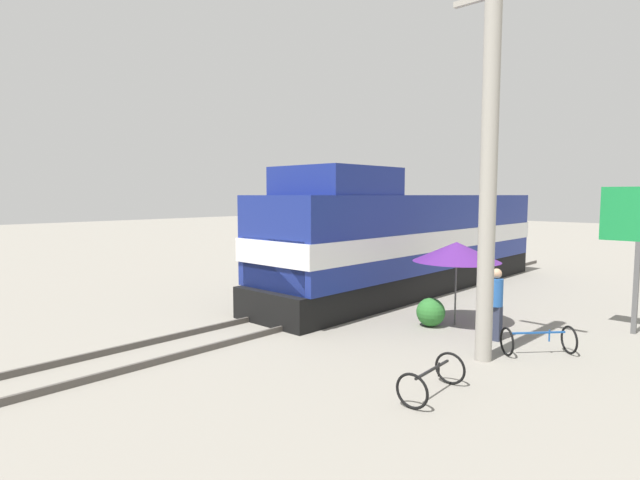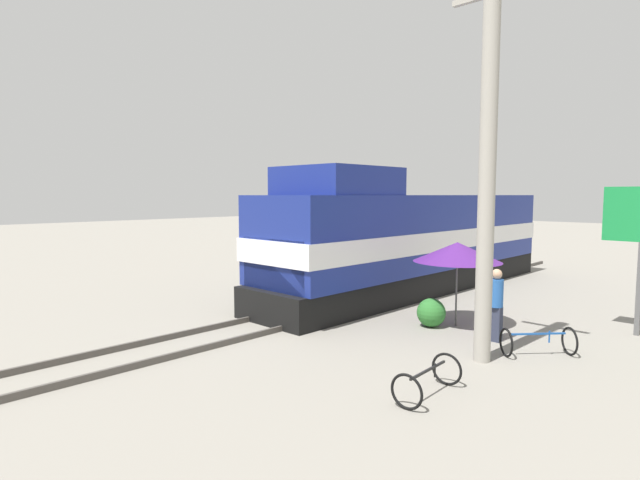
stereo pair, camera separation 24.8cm
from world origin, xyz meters
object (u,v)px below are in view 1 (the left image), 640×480
Objects in this scene: bicycle_spare at (432,378)px; utility_pole at (489,155)px; billboard_sign at (640,225)px; locomotive at (408,240)px; vendor_umbrella at (457,252)px; person_bystander at (496,301)px; bicycle at (538,340)px.

utility_pole is at bearing -88.51° from bicycle_spare.
billboard_sign is 7.93m from bicycle_spare.
locomotive reaches higher than vendor_umbrella.
locomotive is at bearing 173.10° from billboard_sign.
billboard_sign reaches higher than bicycle_spare.
billboard_sign is (1.96, 4.76, -1.64)m from utility_pole.
bicycle_spare is (2.13, -4.84, -1.76)m from vendor_umbrella.
billboard_sign reaches higher than person_bystander.
utility_pole is 4.91m from bicycle_spare.
vendor_umbrella is 1.94m from person_bystander.
locomotive is 6.70m from person_bystander.
utility_pole reaches higher than person_bystander.
utility_pole is at bearing -112.41° from billboard_sign.
billboard_sign reaches higher than vendor_umbrella.
billboard_sign is at bearing -106.78° from bicycle_spare.
person_bystander is at bearing -84.14° from bicycle_spare.
vendor_umbrella is at bearing -147.75° from billboard_sign.
locomotive is at bearing 142.42° from person_bystander.
person_bystander is (-0.46, 1.64, -3.52)m from utility_pole.
bicycle is 1.02× the size of bicycle_spare.
utility_pole is 5.40m from billboard_sign.
locomotive reaches higher than bicycle.
billboard_sign is at bearing 32.25° from vendor_umbrella.
bicycle_spare is at bearing 123.33° from bicycle.
person_bystander is 1.45m from bicycle.
locomotive is 9.77× the size of bicycle_spare.
billboard_sign is 4.52m from bicycle.
bicycle is (2.68, -1.08, -1.75)m from vendor_umbrella.
person_bystander is (-2.42, -3.12, -1.89)m from billboard_sign.
bicycle is (-1.21, -3.53, -2.55)m from billboard_sign.
utility_pole is 5.59× the size of bicycle.
bicycle is at bearing -108.85° from billboard_sign.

